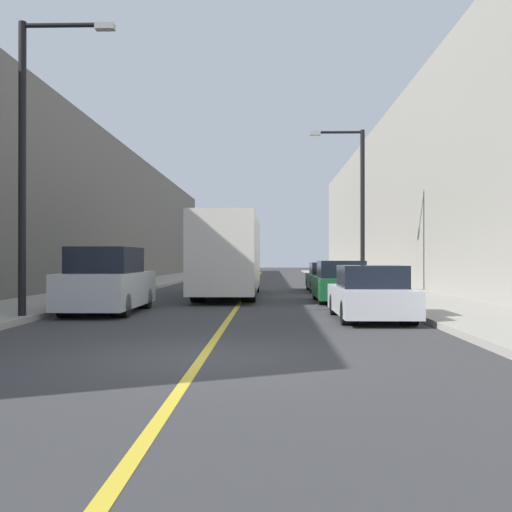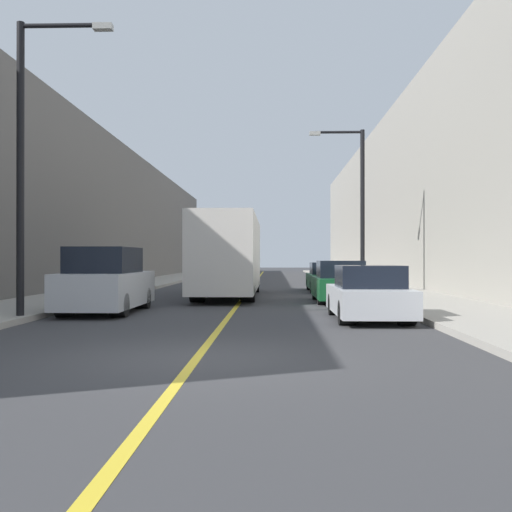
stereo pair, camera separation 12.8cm
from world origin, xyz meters
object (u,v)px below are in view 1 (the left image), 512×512
parked_suv_left (108,283)px  street_lamp_left (30,148)px  bus (229,255)px  car_right_far (326,278)px  car_right_mid (340,284)px  street_lamp_right (358,199)px  car_right_near (370,295)px

parked_suv_left → street_lamp_left: bearing=-116.6°
bus → street_lamp_left: 11.65m
bus → car_right_far: bearing=42.2°
bus → car_right_mid: bus is taller
car_right_far → street_lamp_left: (-9.04, -14.54, 3.85)m
car_right_far → street_lamp_right: (1.21, -2.54, 3.70)m
car_right_near → car_right_mid: 6.52m
car_right_mid → street_lamp_right: size_ratio=0.60×
parked_suv_left → car_right_mid: size_ratio=1.09×
car_right_mid → bus: bearing=144.0°
car_right_near → car_right_far: bearing=89.6°
car_right_mid → car_right_far: car_right_mid is taller
car_right_near → car_right_far: car_right_near is taller
street_lamp_left → car_right_near: bearing=4.4°
bus → car_right_near: size_ratio=2.48×
car_right_near → car_right_mid: car_right_mid is taller
bus → street_lamp_right: street_lamp_right is taller
bus → car_right_near: (4.46, -9.72, -1.15)m
parked_suv_left → car_right_near: size_ratio=1.11×
street_lamp_right → parked_suv_left: bearing=-133.6°
street_lamp_left → street_lamp_right: 15.78m
car_right_mid → street_lamp_right: bearing=74.2°
car_right_mid → street_lamp_left: size_ratio=0.58×
bus → parked_suv_left: (-3.17, -7.79, -0.90)m
street_lamp_right → car_right_far: bearing=115.4°
car_right_far → bus: bearing=-137.8°
bus → parked_suv_left: bearing=-112.1°
parked_suv_left → car_right_far: bearing=57.1°
bus → car_right_far: size_ratio=2.25×
parked_suv_left → street_lamp_left: street_lamp_left is taller
parked_suv_left → car_right_mid: 8.86m
bus → car_right_mid: size_ratio=2.43×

